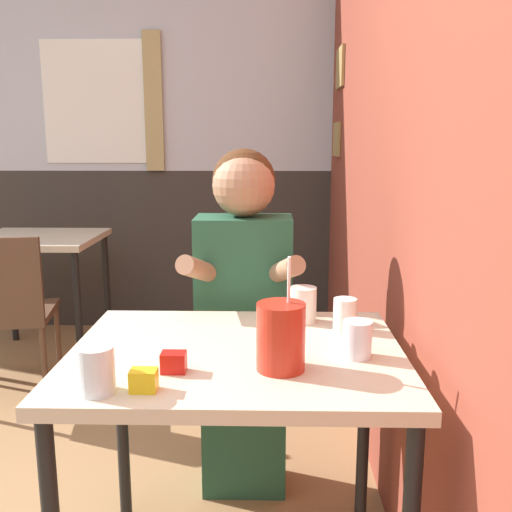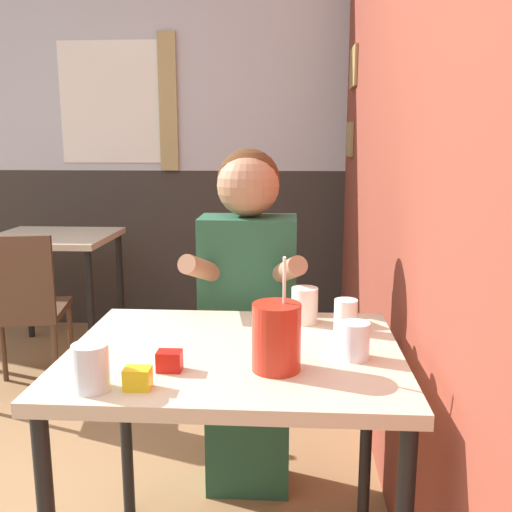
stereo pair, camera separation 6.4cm
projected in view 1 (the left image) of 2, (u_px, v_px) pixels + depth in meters
name	position (u px, v px, depth m)	size (l,w,h in m)	color
brick_wall_right	(374.00, 129.00, 2.43)	(0.08, 4.75, 2.70)	brown
back_wall	(121.00, 132.00, 3.84)	(5.81, 0.09, 2.70)	silver
main_table	(237.00, 378.00, 1.55)	(0.89, 0.70, 0.75)	beige
background_table	(39.00, 253.00, 3.38)	(0.71, 0.65, 0.75)	beige
chair_near_window	(6.00, 306.00, 2.77)	(0.46, 0.46, 0.87)	#4C3323
person_seated	(244.00, 314.00, 2.06)	(0.42, 0.41, 1.28)	#235138
cocktail_pitcher	(281.00, 337.00, 1.39)	(0.12, 0.12, 0.29)	#B22819
glass_near_pitcher	(357.00, 339.00, 1.47)	(0.08, 0.08, 0.10)	silver
glass_center	(345.00, 314.00, 1.69)	(0.07, 0.07, 0.10)	silver
glass_far_side	(303.00, 305.00, 1.76)	(0.08, 0.08, 0.11)	silver
glass_by_brick	(96.00, 370.00, 1.26)	(0.08, 0.08, 0.11)	silver
condiment_ketchup	(174.00, 362.00, 1.38)	(0.06, 0.04, 0.05)	#B7140F
condiment_mustard	(144.00, 380.00, 1.28)	(0.06, 0.04, 0.05)	yellow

